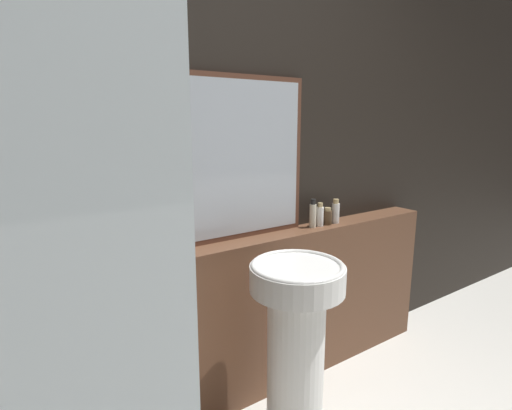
# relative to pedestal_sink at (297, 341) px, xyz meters

# --- Properties ---
(wall_back) EXTENTS (8.00, 0.06, 2.50)m
(wall_back) POSITION_rel_pedestal_sink_xyz_m (-0.00, 0.52, 0.72)
(wall_back) COLOR black
(wall_back) RESTS_ON ground_plane
(vanity_counter) EXTENTS (2.66, 0.17, 0.89)m
(vanity_counter) POSITION_rel_pedestal_sink_xyz_m (-0.00, 0.41, -0.08)
(vanity_counter) COLOR brown
(vanity_counter) RESTS_ON ground_plane
(pedestal_sink) EXTENTS (0.41, 0.41, 0.89)m
(pedestal_sink) POSITION_rel_pedestal_sink_xyz_m (0.00, 0.00, 0.00)
(pedestal_sink) COLOR white
(pedestal_sink) RESTS_ON ground_plane
(mirror) EXTENTS (0.84, 0.03, 0.82)m
(mirror) POSITION_rel_pedestal_sink_xyz_m (-0.03, 0.47, 0.78)
(mirror) COLOR #563323
(mirror) RESTS_ON vanity_counter
(towel_stack) EXTENTS (0.18, 0.15, 0.06)m
(towel_stack) POSITION_rel_pedestal_sink_xyz_m (-0.61, 0.41, 0.40)
(towel_stack) COLOR silver
(towel_stack) RESTS_ON vanity_counter
(shampoo_bottle) EXTENTS (0.04, 0.04, 0.16)m
(shampoo_bottle) POSITION_rel_pedestal_sink_xyz_m (0.45, 0.41, 0.44)
(shampoo_bottle) COLOR beige
(shampoo_bottle) RESTS_ON vanity_counter
(conditioner_bottle) EXTENTS (0.04, 0.04, 0.14)m
(conditioner_bottle) POSITION_rel_pedestal_sink_xyz_m (0.51, 0.41, 0.43)
(conditioner_bottle) COLOR white
(conditioner_bottle) RESTS_ON vanity_counter
(lotion_bottle) EXTENTS (0.05, 0.05, 0.10)m
(lotion_bottle) POSITION_rel_pedestal_sink_xyz_m (0.57, 0.41, 0.41)
(lotion_bottle) COLOR #4C3823
(lotion_bottle) RESTS_ON vanity_counter
(body_wash_bottle) EXTENTS (0.05, 0.05, 0.14)m
(body_wash_bottle) POSITION_rel_pedestal_sink_xyz_m (0.63, 0.41, 0.43)
(body_wash_bottle) COLOR white
(body_wash_bottle) RESTS_ON vanity_counter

